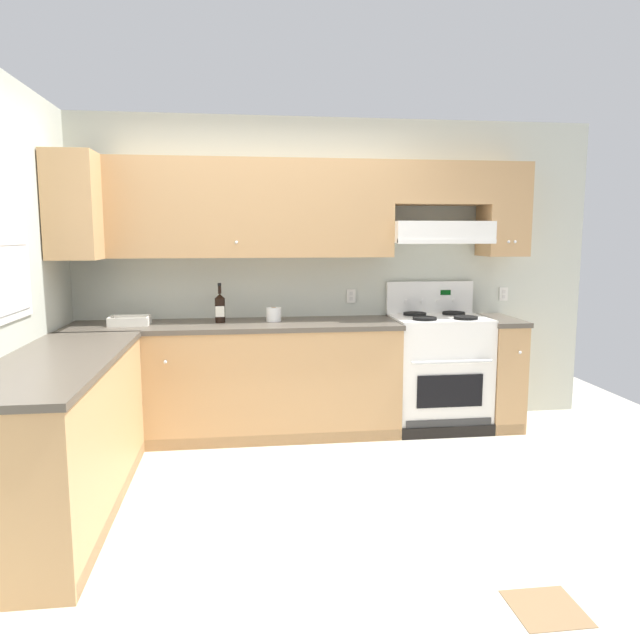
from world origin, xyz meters
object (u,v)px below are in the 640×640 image
(bowl, at_px, (130,322))
(stove, at_px, (438,370))
(wine_bottle, at_px, (220,307))
(paper_towel_roll, at_px, (274,314))

(bowl, bearing_deg, stove, 0.00)
(stove, distance_m, wine_bottle, 1.86)
(stove, relative_size, wine_bottle, 3.83)
(wine_bottle, height_order, paper_towel_roll, wine_bottle)
(bowl, xyz_separation_m, paper_towel_roll, (1.11, 0.06, 0.03))
(wine_bottle, xyz_separation_m, bowl, (-0.69, -0.04, -0.10))
(bowl, bearing_deg, paper_towel_roll, 2.90)
(bowl, distance_m, paper_towel_roll, 1.11)
(wine_bottle, bearing_deg, bowl, -176.92)
(stove, xyz_separation_m, bowl, (-2.47, -0.00, 0.45))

